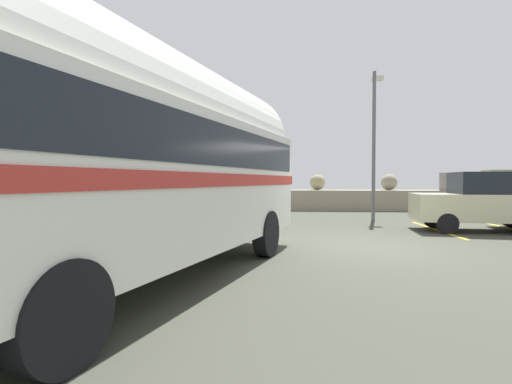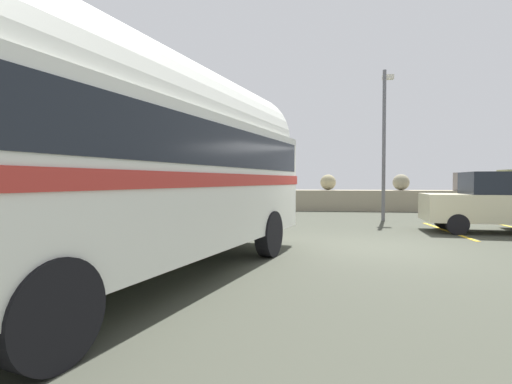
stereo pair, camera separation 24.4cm
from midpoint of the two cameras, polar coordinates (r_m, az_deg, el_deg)
ground at (r=9.55m, az=15.88°, el=-8.03°), size 32.00×26.00×0.02m
breakwater at (r=21.15m, az=9.81°, el=-0.93°), size 31.36×2.12×2.18m
vintage_coach at (r=6.23m, az=-17.35°, el=5.63°), size 4.69×8.91×3.70m
parked_car_nearest at (r=13.85m, az=30.63°, el=-1.18°), size 4.24×2.08×1.86m
lamp_post at (r=16.22m, az=16.83°, el=7.92°), size 0.58×0.89×5.97m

